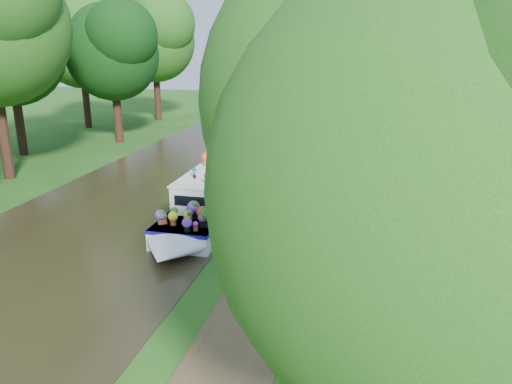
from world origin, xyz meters
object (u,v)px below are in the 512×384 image
object	(u,v)px
pedestrian_dark	(339,118)
pedestrian_pink	(344,128)
second_boat	(288,127)
sandwich_board	(270,232)
plant_boat	(221,188)

from	to	relation	value
pedestrian_dark	pedestrian_pink	bearing A→B (deg)	-100.34
second_boat	pedestrian_pink	xyz separation A→B (m)	(4.34, -1.31, 0.34)
sandwich_board	second_boat	bearing A→B (deg)	79.67
plant_boat	pedestrian_pink	distance (m)	17.26
plant_boat	sandwich_board	distance (m)	4.73
plant_boat	pedestrian_dark	world-z (taller)	plant_boat
second_boat	pedestrian_dark	bearing A→B (deg)	46.19
pedestrian_dark	sandwich_board	bearing A→B (deg)	-111.68
second_boat	pedestrian_dark	size ratio (longest dim) A/B	3.24
plant_boat	pedestrian_dark	xyz separation A→B (m)	(3.42, 20.38, 0.14)
plant_boat	pedestrian_pink	bearing A→B (deg)	76.35
sandwich_board	pedestrian_dark	distance (m)	24.09
second_boat	sandwich_board	distance (m)	22.01
pedestrian_pink	second_boat	bearing A→B (deg)	155.35
pedestrian_pink	pedestrian_dark	world-z (taller)	pedestrian_dark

